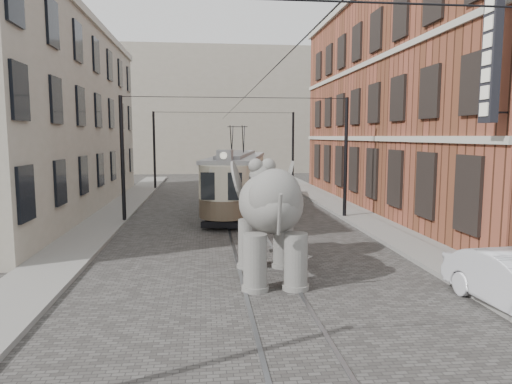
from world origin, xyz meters
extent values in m
plane|color=#474441|center=(0.00, 0.00, 0.00)|extent=(120.00, 120.00, 0.00)
cube|color=slate|center=(6.00, 0.00, 0.07)|extent=(2.00, 60.00, 0.15)
cube|color=slate|center=(-6.50, 0.00, 0.07)|extent=(2.00, 60.00, 0.15)
cube|color=brown|center=(11.00, 9.00, 6.00)|extent=(8.00, 26.00, 12.00)
cube|color=gray|center=(-11.00, 10.00, 5.00)|extent=(7.00, 24.00, 10.00)
cube|color=gray|center=(0.00, 40.00, 7.00)|extent=(28.00, 10.00, 14.00)
camera|label=1|loc=(-1.73, -16.48, 4.11)|focal=32.70mm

